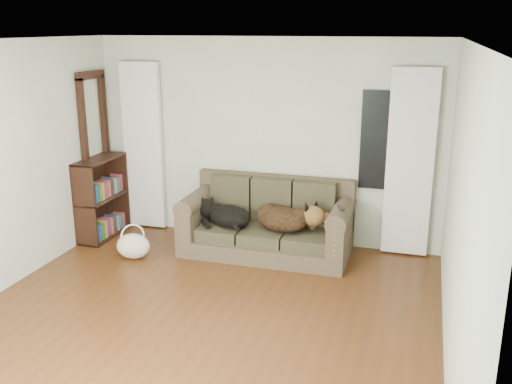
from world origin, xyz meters
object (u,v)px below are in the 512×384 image
(dog_black_lab, at_px, (227,215))
(dog_shepherd, at_px, (286,219))
(sofa, at_px, (266,219))
(tote_bag, at_px, (133,246))
(bookshelf, at_px, (102,200))

(dog_black_lab, relative_size, dog_shepherd, 0.85)
(sofa, bearing_deg, dog_black_lab, -167.84)
(dog_black_lab, xyz_separation_m, dog_shepherd, (0.73, 0.05, 0.01))
(sofa, height_order, tote_bag, sofa)
(dog_shepherd, bearing_deg, dog_black_lab, 26.92)
(dog_shepherd, bearing_deg, tote_bag, 41.11)
(sofa, relative_size, bookshelf, 1.90)
(sofa, distance_m, bookshelf, 2.25)
(dog_shepherd, xyz_separation_m, bookshelf, (-2.51, 0.01, 0.01))
(bookshelf, bearing_deg, tote_bag, -41.65)
(sofa, distance_m, dog_black_lab, 0.49)
(dog_black_lab, distance_m, dog_shepherd, 0.73)
(dog_shepherd, distance_m, bookshelf, 2.51)
(sofa, relative_size, tote_bag, 4.84)
(dog_black_lab, distance_m, bookshelf, 1.78)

